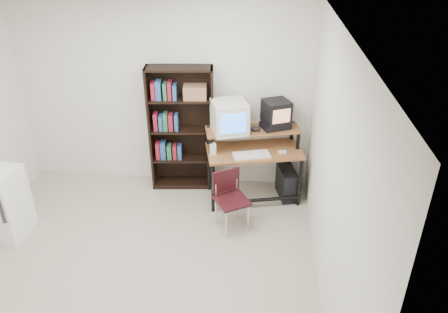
# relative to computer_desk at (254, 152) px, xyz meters

# --- Properties ---
(floor) EXTENTS (4.00, 4.00, 0.01)m
(floor) POSITION_rel_computer_desk_xyz_m (-1.25, -1.61, -0.70)
(floor) COLOR #BEB49E
(floor) RESTS_ON ground
(ceiling) EXTENTS (4.00, 4.00, 0.01)m
(ceiling) POSITION_rel_computer_desk_xyz_m (-1.25, -1.61, 1.91)
(ceiling) COLOR white
(ceiling) RESTS_ON back_wall
(back_wall) EXTENTS (4.00, 0.01, 2.60)m
(back_wall) POSITION_rel_computer_desk_xyz_m (-1.25, 0.39, 0.61)
(back_wall) COLOR silver
(back_wall) RESTS_ON floor
(right_wall) EXTENTS (0.01, 4.00, 2.60)m
(right_wall) POSITION_rel_computer_desk_xyz_m (0.75, -1.61, 0.61)
(right_wall) COLOR silver
(right_wall) RESTS_ON floor
(computer_desk) EXTENTS (1.34, 0.87, 0.98)m
(computer_desk) POSITION_rel_computer_desk_xyz_m (0.00, 0.00, 0.00)
(computer_desk) COLOR #945C30
(computer_desk) RESTS_ON floor
(crt_monitor) EXTENTS (0.54, 0.54, 0.41)m
(crt_monitor) POSITION_rel_computer_desk_xyz_m (-0.33, 0.02, 0.48)
(crt_monitor) COLOR silver
(crt_monitor) RESTS_ON computer_desk
(vcr) EXTENTS (0.44, 0.39, 0.08)m
(vcr) POSITION_rel_computer_desk_xyz_m (0.27, 0.17, 0.32)
(vcr) COLOR black
(vcr) RESTS_ON computer_desk
(crt_tv) EXTENTS (0.42, 0.41, 0.30)m
(crt_tv) POSITION_rel_computer_desk_xyz_m (0.27, 0.19, 0.51)
(crt_tv) COLOR black
(crt_tv) RESTS_ON vcr
(cd_spindle) EXTENTS (0.16, 0.16, 0.05)m
(cd_spindle) POSITION_rel_computer_desk_xyz_m (0.01, 0.06, 0.30)
(cd_spindle) COLOR #26262B
(cd_spindle) RESTS_ON computer_desk
(keyboard) EXTENTS (0.51, 0.32, 0.03)m
(keyboard) POSITION_rel_computer_desk_xyz_m (-0.02, -0.18, 0.05)
(keyboard) COLOR silver
(keyboard) RESTS_ON computer_desk
(mousepad) EXTENTS (0.24, 0.21, 0.01)m
(mousepad) POSITION_rel_computer_desk_xyz_m (0.36, -0.07, 0.03)
(mousepad) COLOR black
(mousepad) RESTS_ON computer_desk
(mouse) EXTENTS (0.11, 0.07, 0.03)m
(mouse) POSITION_rel_computer_desk_xyz_m (0.37, -0.06, 0.05)
(mouse) COLOR white
(mouse) RESTS_ON mousepad
(desk_speaker) EXTENTS (0.10, 0.10, 0.17)m
(desk_speaker) POSITION_rel_computer_desk_xyz_m (-0.53, -0.18, 0.11)
(desk_speaker) COLOR silver
(desk_speaker) RESTS_ON computer_desk
(pc_tower) EXTENTS (0.30, 0.48, 0.42)m
(pc_tower) POSITION_rel_computer_desk_xyz_m (0.47, 0.05, -0.48)
(pc_tower) COLOR black
(pc_tower) RESTS_ON floor
(school_chair) EXTENTS (0.51, 0.51, 0.74)m
(school_chair) POSITION_rel_computer_desk_xyz_m (-0.26, -0.67, -0.24)
(school_chair) COLOR black
(school_chair) RESTS_ON floor
(bookshelf) EXTENTS (0.90, 0.38, 1.76)m
(bookshelf) POSITION_rel_computer_desk_xyz_m (-1.00, 0.24, 0.21)
(bookshelf) COLOR black
(bookshelf) RESTS_ON floor
(mini_fridge) EXTENTS (0.53, 0.54, 0.86)m
(mini_fridge) POSITION_rel_computer_desk_xyz_m (-2.97, -1.09, -0.26)
(mini_fridge) COLOR white
(mini_fridge) RESTS_ON floor
(wall_outlet) EXTENTS (0.02, 0.08, 0.12)m
(wall_outlet) POSITION_rel_computer_desk_xyz_m (0.74, -0.46, -0.39)
(wall_outlet) COLOR beige
(wall_outlet) RESTS_ON right_wall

